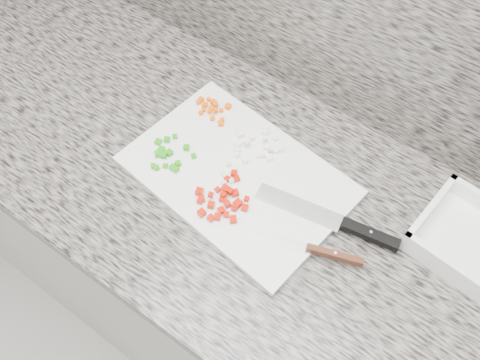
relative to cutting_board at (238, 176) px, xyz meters
name	(u,v)px	position (x,y,z in m)	size (l,w,h in m)	color
cabinet	(267,294)	(0.10, -0.01, -0.48)	(3.92, 0.62, 0.86)	silver
countertop	(276,212)	(0.10, -0.01, -0.03)	(3.96, 0.64, 0.04)	slate
backsplash	(380,3)	(0.10, 0.29, 0.29)	(3.92, 0.02, 0.60)	slate
cutting_board	(238,176)	(0.00, 0.00, 0.00)	(0.44, 0.29, 0.01)	white
carrot_pile	(213,108)	(-0.14, 0.11, 0.01)	(0.09, 0.06, 0.02)	#ED5705
onion_pile	(260,146)	(0.00, 0.08, 0.01)	(0.11, 0.11, 0.02)	white
green_pepper_pile	(168,155)	(-0.14, -0.05, 0.01)	(0.10, 0.10, 0.01)	#21930D
red_pepper_pile	(223,201)	(0.02, -0.07, 0.01)	(0.11, 0.13, 0.02)	#B91402
garlic_pile	(229,176)	(-0.01, -0.02, 0.01)	(0.04, 0.05, 0.01)	beige
chef_knife	(345,225)	(0.24, 0.02, 0.01)	(0.29, 0.08, 0.02)	silver
paring_knife	(320,252)	(0.23, -0.05, 0.01)	(0.21, 0.08, 0.02)	silver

